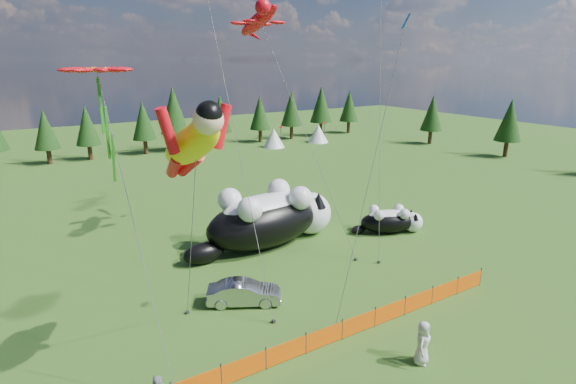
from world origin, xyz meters
name	(u,v)px	position (x,y,z in m)	size (l,w,h in m)	color
ground	(289,316)	(0.00, 0.00, 0.00)	(160.00, 160.00, 0.00)	#163609
safety_fence	(324,337)	(0.00, -3.00, 0.50)	(22.06, 0.06, 1.10)	#262626
tree_line	(108,127)	(0.00, 45.00, 4.00)	(90.00, 4.00, 8.00)	black
festival_tents	(203,145)	(11.00, 40.00, 1.40)	(50.00, 3.20, 2.80)	white
cat_large	(270,217)	(3.75, 8.56, 2.00)	(11.65, 4.89, 4.21)	black
cat_small	(391,220)	(12.50, 5.80, 0.95)	(5.23, 3.51, 2.01)	black
car	(244,293)	(-1.42, 2.26, 0.64)	(1.36, 3.89, 1.28)	#ACACB0
spectator_e	(423,343)	(2.86, -6.08, 0.98)	(0.96, 0.63, 1.97)	beige
superhero_kite	(191,144)	(-4.79, -0.58, 9.34)	(4.77, 6.08, 11.61)	yellow
gecko_kite	(258,21)	(4.76, 11.76, 14.98)	(4.18, 11.94, 17.37)	red
flower_kite	(97,74)	(-7.58, 1.29, 11.93)	(2.67, 5.57, 12.68)	red
diamond_kite_a	(208,2)	(-0.79, 6.88, 15.37)	(1.08, 7.76, 17.58)	blue
diamond_kite_c	(401,44)	(4.27, -2.22, 13.11)	(3.85, 0.81, 14.75)	blue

